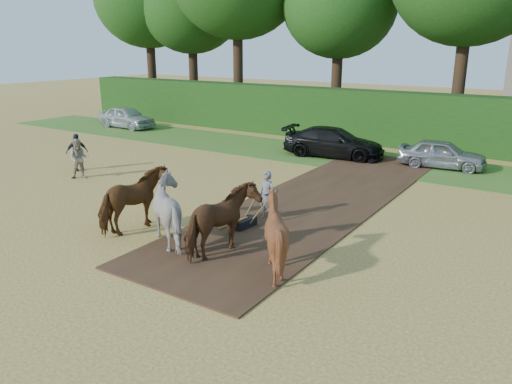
{
  "coord_description": "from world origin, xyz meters",
  "views": [
    {
      "loc": [
        9.12,
        -9.07,
        5.58
      ],
      "look_at": [
        1.5,
        2.63,
        1.4
      ],
      "focal_mm": 35.0,
      "sensor_mm": 36.0,
      "label": 1
    }
  ],
  "objects_px": {
    "spectator_far": "(77,152)",
    "plough_team": "(201,216)",
    "spectator_near": "(79,159)",
    "parked_cars": "(418,152)"
  },
  "relations": [
    {
      "from": "spectator_far",
      "to": "plough_team",
      "type": "bearing_deg",
      "value": -91.39
    },
    {
      "from": "spectator_near",
      "to": "parked_cars",
      "type": "distance_m",
      "value": 15.18
    },
    {
      "from": "spectator_far",
      "to": "parked_cars",
      "type": "xyz_separation_m",
      "value": [
        12.76,
        9.04,
        -0.13
      ]
    },
    {
      "from": "plough_team",
      "to": "parked_cars",
      "type": "relative_size",
      "value": 0.17
    },
    {
      "from": "spectator_near",
      "to": "spectator_far",
      "type": "height_order",
      "value": "spectator_near"
    },
    {
      "from": "plough_team",
      "to": "parked_cars",
      "type": "xyz_separation_m",
      "value": [
        2.35,
        13.01,
        -0.25
      ]
    },
    {
      "from": "spectator_near",
      "to": "plough_team",
      "type": "relative_size",
      "value": 0.26
    },
    {
      "from": "spectator_far",
      "to": "parked_cars",
      "type": "bearing_deg",
      "value": -35.23
    },
    {
      "from": "spectator_near",
      "to": "spectator_far",
      "type": "xyz_separation_m",
      "value": [
        -1.27,
        0.87,
        -0.02
      ]
    },
    {
      "from": "spectator_far",
      "to": "spectator_near",
      "type": "bearing_deg",
      "value": -105.05
    }
  ]
}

